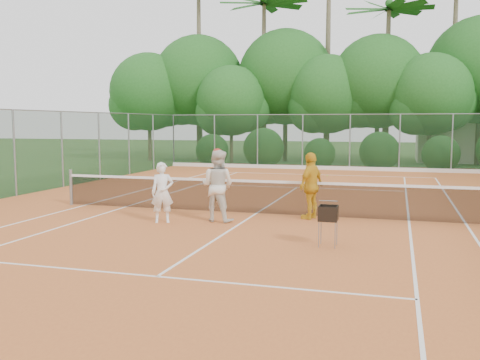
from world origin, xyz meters
name	(u,v)px	position (x,y,z in m)	size (l,w,h in m)	color
ground	(256,215)	(0.00, 0.00, 0.00)	(120.00, 120.00, 0.00)	#29491A
clay_court	(256,214)	(0.00, 0.00, 0.01)	(18.00, 36.00, 0.02)	#C2642C
tennis_net	(256,196)	(0.00, 0.00, 0.53)	(11.97, 0.10, 1.10)	gray
player_white	(162,192)	(-1.96, -1.90, 0.79)	(0.56, 0.37, 1.55)	white
player_center_grp	(218,185)	(-0.67, -1.33, 0.95)	(0.99, 0.83, 1.89)	silver
player_yellow	(311,186)	(1.60, -0.28, 0.91)	(1.04, 0.43, 1.77)	gold
ball_hopper	(328,214)	(2.44, -3.38, 0.69)	(0.37, 0.37, 0.85)	gray
stray_ball_a	(311,179)	(0.11, 9.28, 0.05)	(0.07, 0.07, 0.07)	#C6D631
stray_ball_b	(308,174)	(-0.39, 11.61, 0.05)	(0.07, 0.07, 0.07)	gold
stray_ball_c	(327,176)	(0.59, 11.18, 0.05)	(0.07, 0.07, 0.07)	#B3D130
court_markings	(256,214)	(0.00, 0.00, 0.02)	(11.03, 23.83, 0.01)	white
fence_back	(326,142)	(0.00, 15.00, 1.52)	(18.07, 0.07, 3.00)	#19381E
tropical_treeline	(361,82)	(1.43, 20.22, 5.11)	(32.10, 8.49, 15.03)	brown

